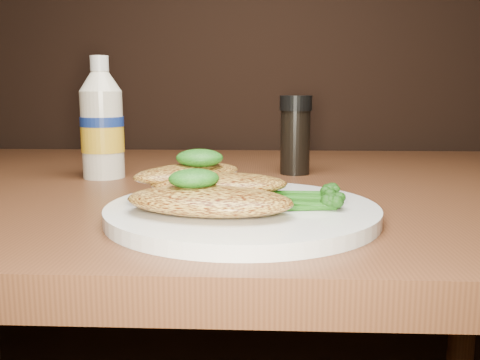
{
  "coord_description": "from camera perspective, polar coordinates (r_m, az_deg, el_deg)",
  "views": [
    {
      "loc": [
        0.1,
        0.29,
        0.88
      ],
      "look_at": [
        0.07,
        0.84,
        0.79
      ],
      "focal_mm": 39.01,
      "sensor_mm": 36.0,
      "label": 1
    }
  ],
  "objects": [
    {
      "name": "broccolini_bundle",
      "position": [
        0.54,
        5.54,
        -1.77
      ],
      "size": [
        0.14,
        0.11,
        0.02
      ],
      "primitive_type": null,
      "rotation": [
        0.0,
        0.0,
        0.07
      ],
      "color": "#1D5713",
      "rests_on": "plate"
    },
    {
      "name": "pesto_back",
      "position": [
        0.58,
        -4.45,
        2.42
      ],
      "size": [
        0.06,
        0.05,
        0.02
      ],
      "primitive_type": "ellipsoid",
      "rotation": [
        0.0,
        0.0,
        -0.09
      ],
      "color": "#08360A",
      "rests_on": "chicken_back"
    },
    {
      "name": "pepper_grinder",
      "position": [
        0.83,
        6.07,
        4.9
      ],
      "size": [
        0.06,
        0.06,
        0.12
      ],
      "primitive_type": null,
      "rotation": [
        0.0,
        0.0,
        -0.09
      ],
      "color": "black",
      "rests_on": "dining_table"
    },
    {
      "name": "chicken_back",
      "position": [
        0.58,
        -5.71,
        0.74
      ],
      "size": [
        0.14,
        0.13,
        0.02
      ],
      "primitive_type": "ellipsoid",
      "rotation": [
        0.0,
        0.0,
        0.7
      ],
      "color": "gold",
      "rests_on": "plate"
    },
    {
      "name": "plate",
      "position": [
        0.54,
        0.26,
        -3.51
      ],
      "size": [
        0.28,
        0.28,
        0.01
      ],
      "primitive_type": "cylinder",
      "color": "white",
      "rests_on": "dining_table"
    },
    {
      "name": "pesto_front",
      "position": [
        0.51,
        -5.07,
        0.16
      ],
      "size": [
        0.06,
        0.06,
        0.02
      ],
      "primitive_type": "ellipsoid",
      "rotation": [
        0.0,
        0.0,
        0.37
      ],
      "color": "#08360A",
      "rests_on": "chicken_front"
    },
    {
      "name": "chicken_front",
      "position": [
        0.5,
        -3.42,
        -2.27
      ],
      "size": [
        0.18,
        0.12,
        0.03
      ],
      "primitive_type": "ellipsoid",
      "rotation": [
        0.0,
        0.0,
        -0.18
      ],
      "color": "gold",
      "rests_on": "plate"
    },
    {
      "name": "mayo_bottle",
      "position": [
        0.82,
        -14.89,
        6.6
      ],
      "size": [
        0.08,
        0.08,
        0.18
      ],
      "primitive_type": null,
      "rotation": [
        0.0,
        0.0,
        0.2
      ],
      "color": "beige",
      "rests_on": "dining_table"
    },
    {
      "name": "chicken_mid",
      "position": [
        0.55,
        -2.37,
        -0.42
      ],
      "size": [
        0.15,
        0.08,
        0.02
      ],
      "primitive_type": "ellipsoid",
      "rotation": [
        0.0,
        0.0,
        0.04
      ],
      "color": "gold",
      "rests_on": "plate"
    }
  ]
}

